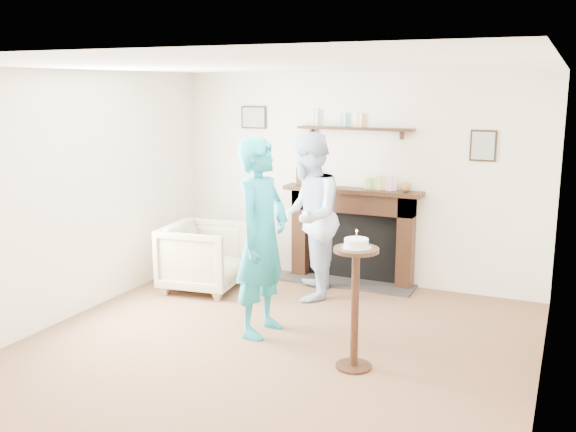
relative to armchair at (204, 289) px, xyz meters
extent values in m
plane|color=brown|center=(1.48, -1.41, 0.00)|extent=(5.00, 5.00, 0.00)
cube|color=beige|center=(1.48, 1.09, 1.25)|extent=(4.50, 0.04, 2.50)
cube|color=beige|center=(-0.77, -1.41, 1.25)|extent=(0.04, 5.00, 2.50)
cube|color=beige|center=(3.73, -1.41, 1.25)|extent=(0.04, 5.00, 2.50)
cube|color=white|center=(1.48, -1.41, 2.50)|extent=(4.50, 5.00, 0.04)
cube|color=black|center=(0.82, 0.99, 0.55)|extent=(0.18, 0.20, 1.10)
cube|color=black|center=(2.14, 0.99, 0.55)|extent=(0.18, 0.20, 1.10)
cube|color=black|center=(1.48, 0.99, 0.98)|extent=(1.50, 0.20, 0.24)
cube|color=black|center=(1.48, 1.06, 0.43)|extent=(1.14, 0.06, 0.86)
cube|color=#312E2C|center=(1.48, 0.87, 0.01)|extent=(1.60, 0.44, 0.03)
cube|color=black|center=(1.48, 0.96, 1.12)|extent=(1.68, 0.26, 0.05)
cube|color=black|center=(1.48, 1.02, 1.85)|extent=(1.40, 0.15, 0.03)
cube|color=black|center=(0.13, 1.08, 1.95)|extent=(0.34, 0.03, 0.28)
cube|color=black|center=(0.13, 1.08, 1.55)|extent=(0.30, 0.03, 0.24)
cube|color=black|center=(2.93, 1.08, 1.70)|extent=(0.28, 0.03, 0.34)
cube|color=black|center=(0.86, 0.96, 1.26)|extent=(0.16, 0.09, 0.22)
cylinder|color=beige|center=(0.86, 0.91, 1.27)|extent=(0.11, 0.01, 0.11)
sphere|color=green|center=(2.12, 0.96, 1.21)|extent=(0.12, 0.12, 0.12)
imported|color=tan|center=(0.00, 0.00, 0.00)|extent=(0.95, 0.93, 0.78)
imported|color=silver|center=(1.21, 0.24, 0.00)|extent=(0.95, 1.08, 1.85)
imported|color=#20A5B5|center=(1.22, -0.92, 0.00)|extent=(0.50, 0.72, 1.88)
cylinder|color=black|center=(2.28, -1.32, 0.01)|extent=(0.31, 0.31, 0.02)
cylinder|color=black|center=(2.28, -1.32, 0.52)|extent=(0.07, 0.07, 0.99)
cylinder|color=black|center=(2.28, -1.32, 1.03)|extent=(0.37, 0.37, 0.03)
cylinder|color=silver|center=(2.28, -1.32, 1.05)|extent=(0.25, 0.25, 0.01)
cylinder|color=white|center=(2.28, -1.32, 1.09)|extent=(0.20, 0.20, 0.07)
cylinder|color=beige|center=(2.28, -1.32, 1.15)|extent=(0.01, 0.01, 0.06)
sphere|color=orange|center=(2.28, -1.32, 1.19)|extent=(0.02, 0.02, 0.02)
camera|label=1|loc=(3.83, -6.17, 2.35)|focal=40.00mm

